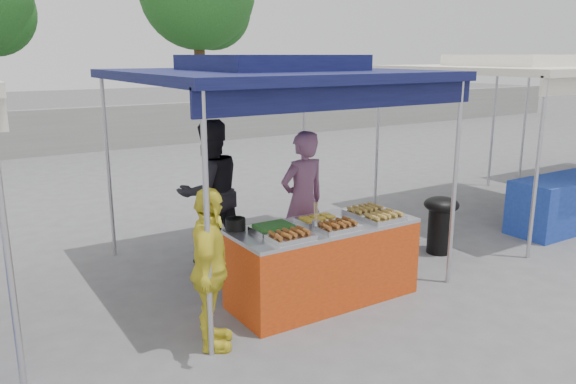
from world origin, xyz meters
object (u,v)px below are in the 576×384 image
vendor_table (323,262)px  customer_person (210,270)px  cooking_pot (235,224)px  vendor_woman (303,201)px  helper_man (210,192)px  wok_burner (440,220)px

vendor_table → customer_person: bearing=-169.0°
cooking_pot → vendor_woman: 1.32m
vendor_table → vendor_woman: bearing=69.7°
cooking_pot → vendor_woman: size_ratio=0.12×
vendor_table → vendor_woman: size_ratio=1.17×
cooking_pot → customer_person: bearing=-133.1°
vendor_table → customer_person: 1.49m
vendor_woman → helper_man: (-0.83, 0.84, 0.05)m
vendor_table → wok_burner: size_ratio=2.59×
cooking_pot → customer_person: 0.84m
helper_man → vendor_table: bearing=99.0°
cooking_pot → wok_burner: cooking_pot is taller
vendor_table → wok_burner: (2.17, 0.37, 0.03)m
vendor_woman → customer_person: (-1.76, -1.16, -0.12)m
wok_burner → helper_man: helper_man is taller
vendor_woman → customer_person: size_ratio=1.16×
vendor_woman → cooking_pot: bearing=21.3°
wok_burner → vendor_woman: bearing=164.4°
customer_person → helper_man: bearing=3.7°
cooking_pot → wok_burner: 3.08m
vendor_table → customer_person: customer_person is taller
wok_burner → helper_man: (-2.68, 1.35, 0.45)m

